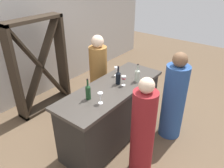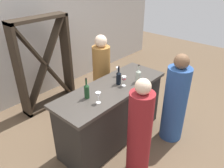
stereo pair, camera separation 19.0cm
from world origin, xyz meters
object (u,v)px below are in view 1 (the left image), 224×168
wine_bottle_center_clear_pale (137,75)px  wine_glass_near_center (124,79)px  wine_rack (40,66)px  person_center_guest (174,100)px  wine_bottle_second_left_near_black (118,77)px  wine_glass_near_left (100,96)px  wine_glass_near_right (116,70)px  person_right_guest (99,77)px  person_left_guest (143,132)px  wine_bottle_leftmost_olive_green (88,91)px

wine_bottle_center_clear_pale → wine_glass_near_center: (-0.24, 0.09, 0.00)m
wine_rack → person_center_guest: wine_rack is taller
wine_rack → wine_bottle_second_left_near_black: 1.69m
wine_glass_near_left → wine_glass_near_center: wine_glass_near_left is taller
wine_bottle_center_clear_pale → wine_glass_near_right: (-0.04, 0.38, -0.00)m
person_right_guest → wine_glass_near_center: bearing=-43.5°
wine_glass_near_center → person_right_guest: (0.39, 0.85, -0.38)m
wine_rack → wine_glass_near_right: (0.44, -1.47, 0.18)m
wine_glass_near_center → wine_glass_near_right: (0.20, 0.29, -0.00)m
wine_bottle_center_clear_pale → person_center_guest: bearing=-60.4°
person_center_guest → person_right_guest: size_ratio=0.98×
wine_bottle_second_left_near_black → person_center_guest: person_center_guest is taller
wine_bottle_second_left_near_black → person_left_guest: 0.93m
person_left_guest → person_center_guest: size_ratio=0.99×
wine_glass_near_left → person_center_guest: bearing=-27.1°
wine_glass_near_left → person_left_guest: (0.15, -0.58, -0.41)m
wine_glass_near_right → wine_rack: bearing=106.7°
wine_bottle_second_left_near_black → wine_glass_near_left: (-0.58, -0.14, 0.00)m
wine_glass_near_left → person_right_guest: size_ratio=0.10×
wine_glass_near_right → person_right_guest: 0.70m
wine_rack → wine_glass_near_left: 1.84m
wine_rack → wine_glass_near_center: 1.78m
wine_glass_near_center → person_center_guest: person_center_guest is taller
person_left_guest → wine_bottle_center_clear_pale: bearing=-72.2°
wine_bottle_center_clear_pale → person_right_guest: person_right_guest is taller
wine_glass_near_center → wine_bottle_leftmost_olive_green: bearing=165.2°
wine_glass_near_center → person_center_guest: 0.91m
wine_glass_near_center → person_left_guest: person_left_guest is taller
wine_glass_near_left → wine_glass_near_center: size_ratio=1.01×
wine_glass_near_right → person_center_guest: person_center_guest is taller
wine_bottle_second_left_near_black → wine_glass_near_center: wine_bottle_second_left_near_black is taller
wine_bottle_second_left_near_black → wine_glass_near_right: 0.28m
person_right_guest → wine_rack: bearing=-164.2°
wine_glass_near_left → person_left_guest: bearing=-75.8°
wine_bottle_leftmost_olive_green → wine_glass_near_right: wine_bottle_leftmost_olive_green is taller
wine_bottle_leftmost_olive_green → wine_glass_near_left: bearing=-84.7°
wine_glass_near_center → wine_glass_near_right: size_ratio=1.02×
wine_bottle_leftmost_olive_green → person_center_guest: person_center_guest is taller
wine_glass_near_center → wine_glass_near_right: wine_glass_near_center is taller
wine_glass_near_right → person_left_guest: person_left_guest is taller
wine_glass_near_left → person_left_guest: person_left_guest is taller
wine_rack → wine_glass_near_center: size_ratio=11.53×
wine_glass_near_left → person_right_guest: bearing=42.3°
wine_bottle_center_clear_pale → person_right_guest: 1.02m
wine_glass_near_left → wine_glass_near_right: bearing=22.7°
person_left_guest → person_right_guest: person_right_guest is taller
wine_glass_near_left → person_center_guest: (1.13, -0.58, -0.41)m
wine_bottle_second_left_near_black → person_right_guest: size_ratio=0.19×
person_left_guest → person_right_guest: bearing=-49.7°
wine_bottle_leftmost_olive_green → wine_glass_near_left: 0.20m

